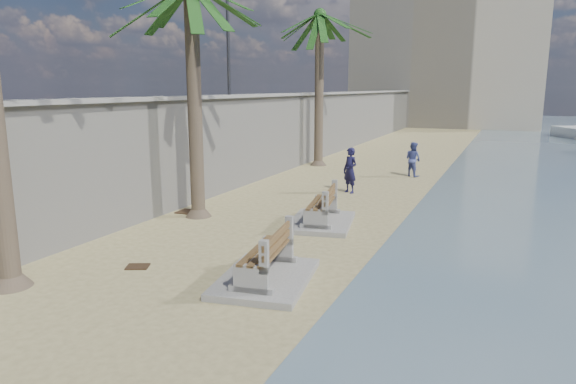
% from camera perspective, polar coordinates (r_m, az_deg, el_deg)
% --- Properties ---
extents(ground_plane, '(140.00, 140.00, 0.00)m').
position_cam_1_polar(ground_plane, '(7.93, -18.28, -18.36)').
color(ground_plane, tan).
extents(seawall, '(0.45, 70.00, 3.50)m').
position_cam_1_polar(seawall, '(27.00, 1.99, 7.02)').
color(seawall, gray).
rests_on(seawall, ground_plane).
extents(wall_cap, '(0.80, 70.00, 0.12)m').
position_cam_1_polar(wall_cap, '(26.92, 2.02, 10.84)').
color(wall_cap, gray).
rests_on(wall_cap, seawall).
extents(end_building, '(18.00, 12.00, 14.00)m').
position_cam_1_polar(end_building, '(57.49, 17.48, 14.14)').
color(end_building, '#B7AA93').
rests_on(end_building, ground_plane).
extents(bench_near, '(2.10, 2.77, 1.06)m').
position_cam_1_polar(bench_near, '(10.45, -2.49, -7.55)').
color(bench_near, gray).
rests_on(bench_near, ground_plane).
extents(bench_far, '(2.15, 2.79, 1.05)m').
position_cam_1_polar(bench_far, '(14.74, 3.71, -1.90)').
color(bench_far, gray).
rests_on(bench_far, ground_plane).
extents(palm_back, '(5.00, 5.00, 8.20)m').
position_cam_1_polar(palm_back, '(26.05, 3.58, 18.82)').
color(palm_back, brown).
rests_on(palm_back, ground_plane).
extents(streetlight, '(0.28, 0.28, 5.12)m').
position_cam_1_polar(streetlight, '(19.86, -6.74, 19.48)').
color(streetlight, '#2D2D33').
rests_on(streetlight, wall_cap).
extents(person_a, '(0.84, 0.75, 1.95)m').
position_cam_1_polar(person_a, '(19.22, 6.92, 2.77)').
color(person_a, '#151336').
rests_on(person_a, ground_plane).
extents(person_b, '(1.02, 0.96, 1.69)m').
position_cam_1_polar(person_b, '(23.36, 13.72, 3.76)').
color(person_b, '#475093').
rests_on(person_b, ground_plane).
extents(debris_c, '(0.79, 0.65, 0.03)m').
position_cam_1_polar(debris_c, '(16.52, -10.84, -2.19)').
color(debris_c, '#382616').
rests_on(debris_c, ground_plane).
extents(debris_d, '(0.59, 0.55, 0.03)m').
position_cam_1_polar(debris_d, '(11.86, -16.37, -7.96)').
color(debris_d, '#382616').
rests_on(debris_d, ground_plane).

